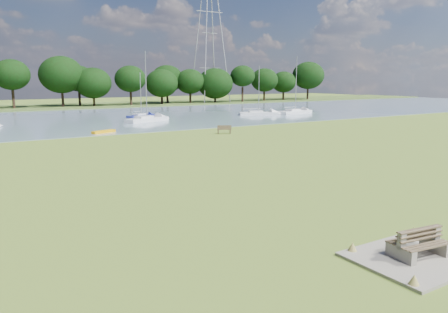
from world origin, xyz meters
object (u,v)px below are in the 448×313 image
riverbank_bench (224,129)px  sailboat_5 (295,111)px  bench_pair (419,244)px  sailboat_4 (141,115)px  pylon (210,11)px  sailboat_1 (258,112)px  kayak (104,132)px  sailboat_3 (147,118)px

riverbank_bench → sailboat_5: size_ratio=0.17×
bench_pair → sailboat_4: (10.78, 52.80, -0.04)m
bench_pair → sailboat_4: bearing=85.2°
pylon → sailboat_1: (-11.66, -35.77, -20.76)m
kayak → sailboat_1: size_ratio=0.35×
riverbank_bench → pylon: (28.64, 53.06, 20.75)m
pylon → sailboat_4: size_ratio=5.19×
bench_pair → sailboat_1: size_ratio=0.25×
bench_pair → sailboat_1: 56.09m
bench_pair → sailboat_5: (35.16, 46.92, 0.03)m
bench_pair → sailboat_3: size_ratio=0.21×
riverbank_bench → sailboat_4: 21.88m
riverbank_bench → kayak: size_ratio=0.57×
kayak → pylon: size_ratio=0.08×
pylon → riverbank_bench: bearing=-118.4°
bench_pair → kayak: size_ratio=0.72×
sailboat_1 → sailboat_5: 6.65m
pylon → sailboat_3: size_ratio=3.68×
pylon → sailboat_1: 42.97m
bench_pair → sailboat_3: (9.47, 47.36, 0.03)m
sailboat_1 → kayak: bearing=-137.0°
bench_pair → sailboat_3: 48.30m
riverbank_bench → sailboat_4: size_ratio=0.23×
sailboat_1 → sailboat_5: (6.52, -1.31, 0.08)m
pylon → sailboat_5: (-5.14, -37.08, -20.68)m
pylon → sailboat_4: (-29.51, -31.20, -20.75)m
bench_pair → pylon: 95.44m
bench_pair → sailboat_3: bearing=85.4°
sailboat_4 → sailboat_5: sailboat_5 is taller
riverbank_bench → sailboat_1: bearing=70.1°
sailboat_1 → riverbank_bench: bearing=-111.7°
kayak → pylon: bearing=27.5°
sailboat_5 → bench_pair: bearing=-135.0°
sailboat_3 → sailboat_5: (25.68, -0.44, 0.00)m
sailboat_3 → sailboat_4: size_ratio=1.41×
sailboat_1 → sailboat_3: size_ratio=0.83×
pylon → kayak: bearing=-130.6°
bench_pair → riverbank_bench: bench_pair is taller
pylon → sailboat_1: pylon is taller
kayak → sailboat_3: (8.59, 9.36, 0.35)m
sailboat_3 → kayak: bearing=-153.9°
sailboat_3 → sailboat_5: 25.69m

